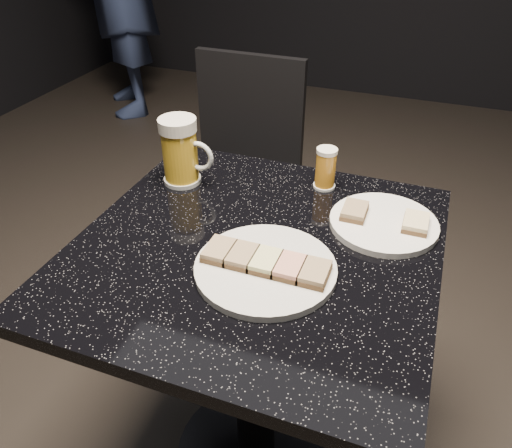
% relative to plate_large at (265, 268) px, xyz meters
% --- Properties ---
extents(plate_large, '(0.26, 0.26, 0.01)m').
position_rel_plate_large_xyz_m(plate_large, '(0.00, 0.00, 0.00)').
color(plate_large, silver).
rests_on(plate_large, table).
extents(plate_small, '(0.22, 0.22, 0.01)m').
position_rel_plate_large_xyz_m(plate_small, '(0.18, 0.22, 0.00)').
color(plate_small, white).
rests_on(plate_small, table).
extents(table, '(0.70, 0.70, 0.75)m').
position_rel_plate_large_xyz_m(table, '(-0.04, 0.07, -0.25)').
color(table, black).
rests_on(table, floor).
extents(beer_mug, '(0.13, 0.09, 0.16)m').
position_rel_plate_large_xyz_m(beer_mug, '(-0.29, 0.24, 0.07)').
color(beer_mug, silver).
rests_on(beer_mug, table).
extents(beer_tumbler, '(0.05, 0.05, 0.10)m').
position_rel_plate_large_xyz_m(beer_tumbler, '(0.03, 0.34, 0.04)').
color(beer_tumbler, white).
rests_on(beer_tumbler, table).
extents(chair, '(0.40, 0.40, 0.87)m').
position_rel_plate_large_xyz_m(chair, '(-0.38, 0.79, -0.26)').
color(chair, black).
rests_on(chair, floor).
extents(canapes_on_plate_large, '(0.23, 0.07, 0.02)m').
position_rel_plate_large_xyz_m(canapes_on_plate_large, '(-0.00, 0.00, 0.02)').
color(canapes_on_plate_large, '#4C3521').
rests_on(canapes_on_plate_large, plate_large).
extents(canapes_on_plate_small, '(0.17, 0.07, 0.02)m').
position_rel_plate_large_xyz_m(canapes_on_plate_small, '(0.18, 0.22, 0.02)').
color(canapes_on_plate_small, '#4C3521').
rests_on(canapes_on_plate_small, plate_small).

